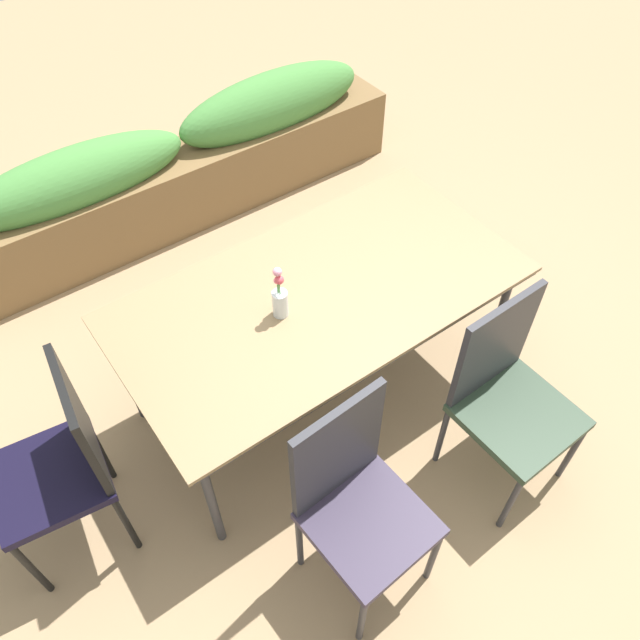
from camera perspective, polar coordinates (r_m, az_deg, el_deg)
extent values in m
plane|color=#9E7F5B|center=(3.35, 0.90, -6.14)|extent=(12.00, 12.00, 0.00)
cube|color=#8C704C|center=(2.79, 0.00, 2.52)|extent=(1.84, 0.96, 0.02)
cube|color=#333338|center=(2.80, 0.00, 2.21)|extent=(1.80, 0.94, 0.02)
cylinder|color=#333338|center=(2.67, -9.86, -15.94)|extent=(0.04, 0.04, 0.72)
cylinder|color=#333338|center=(3.30, 15.96, 0.15)|extent=(0.04, 0.04, 0.72)
cylinder|color=#333338|center=(3.09, -17.11, -4.63)|extent=(0.04, 0.04, 0.72)
cylinder|color=#333338|center=(3.66, 6.96, 7.73)|extent=(0.04, 0.04, 0.72)
cube|color=#322A3E|center=(2.48, 4.54, -18.05)|extent=(0.44, 0.44, 0.04)
cube|color=#2D2D33|center=(2.29, 1.59, -11.86)|extent=(0.40, 0.05, 0.53)
cylinder|color=#2D2D33|center=(2.72, 10.31, -20.35)|extent=(0.03, 0.03, 0.46)
cylinder|color=#2D2D33|center=(2.61, 3.85, -25.59)|extent=(0.03, 0.03, 0.46)
cylinder|color=#2D2D33|center=(2.81, 4.53, -14.88)|extent=(0.03, 0.03, 0.46)
cylinder|color=#2D2D33|center=(2.71, -1.88, -19.52)|extent=(0.03, 0.03, 0.46)
cube|color=#2A3C2B|center=(2.85, 17.64, -8.34)|extent=(0.46, 0.46, 0.04)
cube|color=#2D2D33|center=(2.70, 15.63, -2.32)|extent=(0.43, 0.04, 0.52)
cylinder|color=#2D2D33|center=(3.11, 22.00, -11.03)|extent=(0.03, 0.03, 0.44)
cylinder|color=#2D2D33|center=(2.90, 16.95, -15.69)|extent=(0.03, 0.03, 0.44)
cylinder|color=#2D2D33|center=(3.20, 16.35, -6.21)|extent=(0.03, 0.03, 0.44)
cylinder|color=#2D2D33|center=(2.99, 11.05, -10.29)|extent=(0.03, 0.03, 0.44)
cube|color=black|center=(2.74, -23.47, -13.09)|extent=(0.48, 0.48, 0.04)
cube|color=black|center=(2.52, -21.00, -8.73)|extent=(0.08, 0.40, 0.49)
cylinder|color=black|center=(2.89, -24.81, -19.87)|extent=(0.03, 0.03, 0.48)
cylinder|color=black|center=(3.09, -26.24, -13.64)|extent=(0.03, 0.03, 0.48)
cylinder|color=black|center=(2.84, -17.23, -17.27)|extent=(0.03, 0.03, 0.48)
cylinder|color=black|center=(3.04, -19.37, -11.17)|extent=(0.03, 0.03, 0.48)
cylinder|color=silver|center=(2.64, -3.65, 1.51)|extent=(0.07, 0.07, 0.13)
cylinder|color=#569347|center=(2.59, -3.88, 2.77)|extent=(0.01, 0.01, 0.11)
sphere|color=pink|center=(2.55, -3.94, 3.60)|extent=(0.03, 0.03, 0.03)
cylinder|color=#569347|center=(2.58, -3.68, 2.70)|extent=(0.01, 0.00, 0.12)
sphere|color=#DB4C56|center=(2.53, -3.74, 3.67)|extent=(0.04, 0.04, 0.04)
cylinder|color=#569347|center=(2.57, -3.82, 3.12)|extent=(0.01, 0.00, 0.16)
sphere|color=pink|center=(2.51, -3.92, 4.41)|extent=(0.04, 0.04, 0.04)
cube|color=brown|center=(4.29, -11.87, 11.98)|extent=(3.01, 0.40, 0.48)
ellipsoid|color=#47843D|center=(3.94, -21.44, 11.89)|extent=(1.35, 0.36, 0.36)
ellipsoid|color=#47843D|center=(4.35, -4.42, 19.14)|extent=(1.35, 0.36, 0.40)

